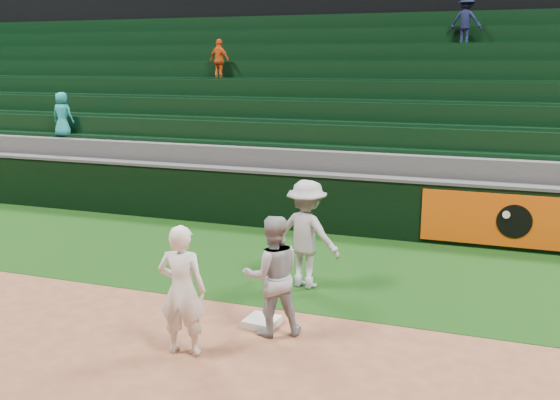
% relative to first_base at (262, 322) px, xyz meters
% --- Properties ---
extents(ground, '(70.00, 70.00, 0.00)m').
position_rel_first_base_xyz_m(ground, '(-0.15, -0.33, -0.05)').
color(ground, brown).
rests_on(ground, ground).
extents(foul_grass, '(36.00, 4.20, 0.01)m').
position_rel_first_base_xyz_m(foul_grass, '(-0.15, 2.67, -0.04)').
color(foul_grass, black).
rests_on(foul_grass, ground).
extents(first_base, '(0.47, 0.47, 0.10)m').
position_rel_first_base_xyz_m(first_base, '(0.00, 0.00, 0.00)').
color(first_base, white).
rests_on(first_base, ground).
extents(first_baseman, '(0.64, 0.46, 1.63)m').
position_rel_first_base_xyz_m(first_baseman, '(-0.61, -1.09, 0.77)').
color(first_baseman, white).
rests_on(first_baseman, ground).
extents(baserunner, '(0.97, 0.91, 1.60)m').
position_rel_first_base_xyz_m(baserunner, '(0.22, -0.19, 0.75)').
color(baserunner, '#969AA0').
rests_on(baserunner, ground).
extents(base_coach, '(1.23, 0.89, 1.72)m').
position_rel_first_base_xyz_m(base_coach, '(0.13, 1.62, 0.82)').
color(base_coach, '#9EA2AC').
rests_on(base_coach, foul_grass).
extents(field_wall, '(36.00, 0.45, 1.25)m').
position_rel_first_base_xyz_m(field_wall, '(-0.12, 4.87, 0.59)').
color(field_wall, black).
rests_on(field_wall, ground).
extents(stadium_seating, '(36.00, 5.95, 5.14)m').
position_rel_first_base_xyz_m(stadium_seating, '(-0.15, 8.64, 1.65)').
color(stadium_seating, '#3D3D40').
rests_on(stadium_seating, ground).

